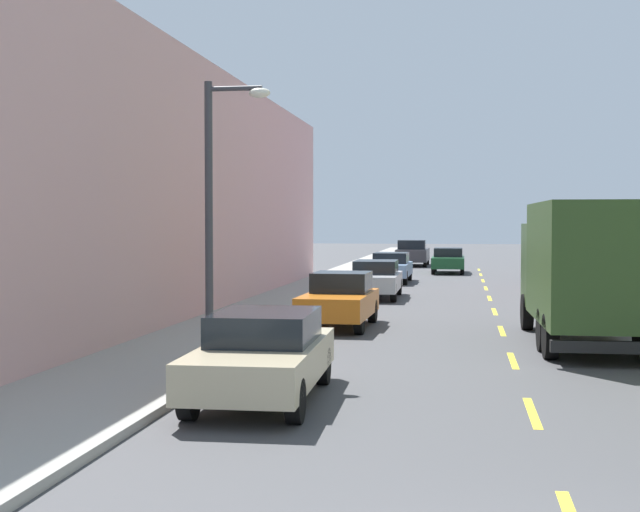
{
  "coord_description": "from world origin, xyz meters",
  "views": [
    {
      "loc": [
        -1.09,
        -6.37,
        2.9
      ],
      "look_at": [
        -6.2,
        24.92,
        1.65
      ],
      "focal_mm": 48.5,
      "sensor_mm": 36.0,
      "label": 1
    }
  ],
  "objects": [
    {
      "name": "parked_pickup_charcoal",
      "position": [
        -4.24,
        51.02,
        0.83
      ],
      "size": [
        2.01,
        5.3,
        1.73
      ],
      "color": "#333338",
      "rests_on": "ground_plane"
    },
    {
      "name": "apartment_block_opposite",
      "position": [
        -13.7,
        20.0,
        3.91
      ],
      "size": [
        10.0,
        36.0,
        7.82
      ],
      "primitive_type": "cube",
      "color": "#CC9E9E",
      "rests_on": "ground_plane"
    },
    {
      "name": "sidewalk_left",
      "position": [
        -7.1,
        28.0,
        0.07
      ],
      "size": [
        3.2,
        120.0,
        0.14
      ],
      "primitive_type": "cube",
      "color": "#99968E",
      "rests_on": "ground_plane"
    },
    {
      "name": "street_lamp",
      "position": [
        -5.92,
        10.42,
        3.44
      ],
      "size": [
        1.35,
        0.28,
        5.57
      ],
      "color": "#38383D",
      "rests_on": "sidewalk_left"
    },
    {
      "name": "parked_pickup_red",
      "position": [
        4.27,
        31.73,
        0.83
      ],
      "size": [
        2.1,
        5.34,
        1.73
      ],
      "color": "#AD1E1E",
      "rests_on": "ground_plane"
    },
    {
      "name": "ground_plane",
      "position": [
        0.0,
        30.0,
        0.0
      ],
      "size": [
        160.0,
        160.0,
        0.0
      ],
      "primitive_type": "plane",
      "color": "#424244"
    },
    {
      "name": "parked_pickup_white",
      "position": [
        4.42,
        47.78,
        0.83
      ],
      "size": [
        2.03,
        5.31,
        1.73
      ],
      "color": "silver",
      "rests_on": "ground_plane"
    },
    {
      "name": "parked_sedan_navy",
      "position": [
        4.24,
        38.33,
        0.75
      ],
      "size": [
        1.93,
        4.55,
        1.43
      ],
      "color": "navy",
      "rests_on": "ground_plane"
    },
    {
      "name": "moving_forest_sedan",
      "position": [
        -1.8,
        43.3,
        0.75
      ],
      "size": [
        1.8,
        4.5,
        1.43
      ],
      "color": "#194C28",
      "rests_on": "ground_plane"
    },
    {
      "name": "delivery_box_truck",
      "position": [
        1.8,
        14.54,
        1.89
      ],
      "size": [
        2.55,
        7.21,
        3.34
      ],
      "color": "#2D471E",
      "rests_on": "ground_plane"
    },
    {
      "name": "parked_sedan_sky",
      "position": [
        -4.41,
        35.12,
        0.75
      ],
      "size": [
        1.84,
        4.52,
        1.43
      ],
      "color": "#7A9EC6",
      "rests_on": "ground_plane"
    },
    {
      "name": "parked_sedan_silver",
      "position": [
        -4.3,
        26.42,
        0.75
      ],
      "size": [
        1.85,
        4.52,
        1.43
      ],
      "color": "#B2B5BA",
      "rests_on": "ground_plane"
    },
    {
      "name": "parked_hatchback_orange",
      "position": [
        -4.39,
        17.16,
        0.76
      ],
      "size": [
        1.84,
        4.04,
        1.5
      ],
      "color": "orange",
      "rests_on": "ground_plane"
    },
    {
      "name": "parked_sedan_champagne",
      "position": [
        -4.26,
        7.28,
        0.75
      ],
      "size": [
        1.93,
        4.55,
        1.43
      ],
      "color": "tan",
      "rests_on": "ground_plane"
    },
    {
      "name": "lane_centerline_dashes",
      "position": [
        0.0,
        24.5,
        0.0
      ],
      "size": [
        0.14,
        47.2,
        0.01
      ],
      "color": "yellow",
      "rests_on": "ground_plane"
    }
  ]
}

